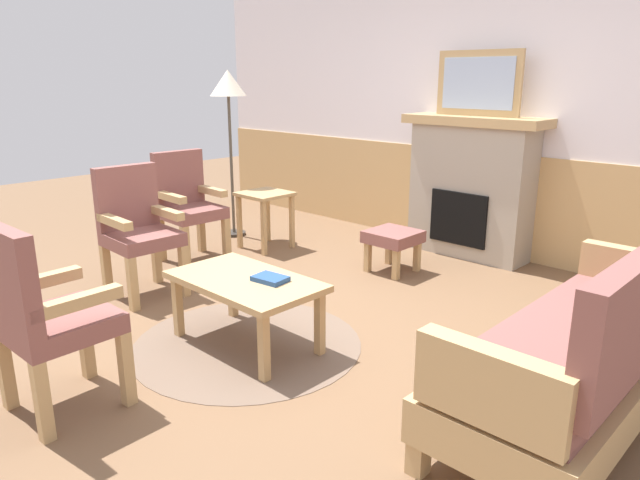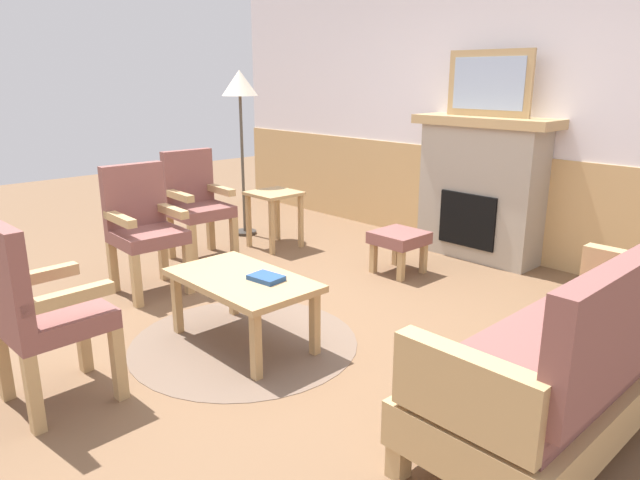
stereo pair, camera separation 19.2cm
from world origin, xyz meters
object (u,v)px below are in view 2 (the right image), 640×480
floor_lamp_by_chairs (240,94)px  fireplace (481,187)px  couch (578,355)px  coffee_table (242,285)px  side_table (274,204)px  framed_picture (489,83)px  armchair_near_fireplace (196,200)px  armchair_by_window_left (143,223)px  book_on_table (266,278)px  footstool (399,240)px  armchair_front_left (37,306)px

floor_lamp_by_chairs → fireplace: bearing=26.9°
couch → coffee_table: size_ratio=1.88×
couch → floor_lamp_by_chairs: bearing=165.7°
fireplace → side_table: bearing=-142.8°
fireplace → framed_picture: size_ratio=1.62×
fireplace → couch: bearing=-49.0°
armchair_near_fireplace → armchair_by_window_left: (0.46, -0.75, 0.00)m
coffee_table → book_on_table: book_on_table is taller
armchair_by_window_left → framed_picture: bearing=63.8°
fireplace → armchair_by_window_left: (-1.30, -2.64, -0.11)m
couch → side_table: bearing=164.5°
framed_picture → coffee_table: bearing=-90.3°
coffee_table → floor_lamp_by_chairs: (-2.12, 1.56, 1.06)m
framed_picture → side_table: bearing=-142.8°
book_on_table → armchair_near_fireplace: 2.02m
coffee_table → footstool: size_ratio=2.40×
couch → armchair_front_left: 2.58m
book_on_table → armchair_near_fireplace: (-1.90, 0.69, 0.08)m
couch → armchair_near_fireplace: size_ratio=1.84×
fireplace → armchair_by_window_left: 2.94m
couch → armchair_near_fireplace: bearing=176.7°
armchair_near_fireplace → armchair_by_window_left: 0.88m
fireplace → couch: (1.81, -2.09, -0.26)m
coffee_table → side_table: (-1.52, 1.49, 0.05)m
framed_picture → armchair_front_left: framed_picture is taller
framed_picture → armchair_front_left: 3.93m
footstool → armchair_by_window_left: 2.08m
footstool → floor_lamp_by_chairs: 2.26m
footstool → armchair_front_left: size_ratio=0.41×
fireplace → armchair_front_left: bearing=-91.8°
couch → coffee_table: bearing=-163.0°
couch → framed_picture: bearing=131.0°
coffee_table → floor_lamp_by_chairs: bearing=143.6°
couch → armchair_front_left: same height
couch → armchair_near_fireplace: 3.58m
armchair_front_left → floor_lamp_by_chairs: 3.49m
armchair_near_fireplace → couch: bearing=-3.3°
framed_picture → armchair_by_window_left: size_ratio=0.82×
fireplace → footstool: (-0.21, -0.88, -0.37)m
couch → side_table: 3.47m
coffee_table → armchair_by_window_left: (-1.28, 0.01, 0.15)m
armchair_front_left → coffee_table: bearing=84.6°
coffee_table → framed_picture: bearing=89.7°
side_table → armchair_by_window_left: bearing=-81.0°
fireplace → side_table: fireplace is taller
armchair_near_fireplace → armchair_front_left: size_ratio=1.00×
couch → armchair_front_left: size_ratio=1.84×
armchair_near_fireplace → side_table: armchair_near_fireplace is taller
fireplace → armchair_near_fireplace: (-1.76, -1.88, -0.11)m
fireplace → coffee_table: 2.66m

